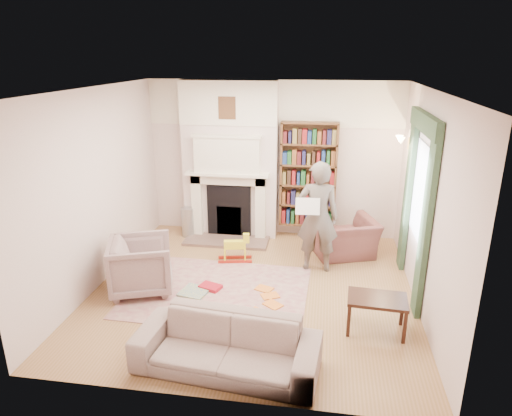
% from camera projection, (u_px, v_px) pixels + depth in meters
% --- Properties ---
extents(floor, '(4.50, 4.50, 0.00)m').
position_uv_depth(floor, '(253.00, 289.00, 6.59)').
color(floor, olive).
rests_on(floor, ground).
extents(ceiling, '(4.50, 4.50, 0.00)m').
position_uv_depth(ceiling, '(253.00, 89.00, 5.69)').
color(ceiling, white).
rests_on(ceiling, wall_back).
extents(wall_back, '(4.50, 0.00, 4.50)m').
position_uv_depth(wall_back, '(273.00, 160.00, 8.24)').
color(wall_back, silver).
rests_on(wall_back, floor).
extents(wall_front, '(4.50, 0.00, 4.50)m').
position_uv_depth(wall_front, '(213.00, 271.00, 4.04)').
color(wall_front, silver).
rests_on(wall_front, floor).
extents(wall_left, '(0.00, 4.50, 4.50)m').
position_uv_depth(wall_left, '(97.00, 189.00, 6.47)').
color(wall_left, silver).
rests_on(wall_left, floor).
extents(wall_right, '(0.00, 4.50, 4.50)m').
position_uv_depth(wall_right, '(427.00, 204.00, 5.81)').
color(wall_right, silver).
rests_on(wall_right, floor).
extents(fireplace, '(1.70, 0.58, 2.80)m').
position_uv_depth(fireplace, '(230.00, 161.00, 8.17)').
color(fireplace, silver).
rests_on(fireplace, floor).
extents(bookcase, '(1.00, 0.24, 1.85)m').
position_uv_depth(bookcase, '(308.00, 175.00, 8.10)').
color(bookcase, brown).
rests_on(bookcase, floor).
extents(window, '(0.02, 0.90, 1.30)m').
position_uv_depth(window, '(421.00, 192.00, 6.17)').
color(window, silver).
rests_on(window, wall_right).
extents(curtain_left, '(0.07, 0.32, 2.40)m').
position_uv_depth(curtain_left, '(426.00, 227.00, 5.60)').
color(curtain_left, '#2E4830').
rests_on(curtain_left, floor).
extents(curtain_right, '(0.07, 0.32, 2.40)m').
position_uv_depth(curtain_right, '(408.00, 194.00, 6.91)').
color(curtain_right, '#2E4830').
rests_on(curtain_right, floor).
extents(pelmet, '(0.09, 1.70, 0.24)m').
position_uv_depth(pelmet, '(425.00, 123.00, 5.88)').
color(pelmet, '#2E4830').
rests_on(pelmet, wall_right).
extents(wall_sconce, '(0.20, 0.24, 0.24)m').
position_uv_depth(wall_sconce, '(397.00, 143.00, 7.09)').
color(wall_sconce, gold).
rests_on(wall_sconce, wall_right).
extents(rug, '(2.57, 2.00, 0.01)m').
position_uv_depth(rug, '(218.00, 291.00, 6.51)').
color(rug, '#B9AC8C').
rests_on(rug, floor).
extents(armchair_reading, '(1.21, 1.13, 0.64)m').
position_uv_depth(armchair_reading, '(344.00, 237.00, 7.59)').
color(armchair_reading, '#552E2D').
rests_on(armchair_reading, floor).
extents(armchair_left, '(1.09, 1.07, 0.78)m').
position_uv_depth(armchair_left, '(141.00, 265.00, 6.44)').
color(armchair_left, '#A29685').
rests_on(armchair_left, floor).
extents(sofa, '(2.03, 0.95, 0.57)m').
position_uv_depth(sofa, '(227.00, 346.00, 4.84)').
color(sofa, '#A69E89').
rests_on(sofa, floor).
extents(man_reading, '(0.66, 0.45, 1.74)m').
position_uv_depth(man_reading, '(318.00, 217.00, 6.92)').
color(man_reading, '#5A5048').
rests_on(man_reading, floor).
extents(newspaper, '(0.36, 0.12, 0.24)m').
position_uv_depth(newspaper, '(308.00, 206.00, 6.68)').
color(newspaper, white).
rests_on(newspaper, man_reading).
extents(coffee_table, '(0.73, 0.50, 0.45)m').
position_uv_depth(coffee_table, '(376.00, 314.00, 5.53)').
color(coffee_table, black).
rests_on(coffee_table, floor).
extents(paraffin_heater, '(0.24, 0.24, 0.55)m').
position_uv_depth(paraffin_heater, '(188.00, 222.00, 8.41)').
color(paraffin_heater, '#A4A7AB').
rests_on(paraffin_heater, floor).
extents(rocking_horse, '(0.58, 0.32, 0.48)m').
position_uv_depth(rocking_horse, '(235.00, 248.00, 7.38)').
color(rocking_horse, yellow).
rests_on(rocking_horse, rug).
extents(board_game, '(0.45, 0.45, 0.03)m').
position_uv_depth(board_game, '(194.00, 292.00, 6.45)').
color(board_game, '#DAC54D').
rests_on(board_game, rug).
extents(game_box_lid, '(0.35, 0.29, 0.05)m').
position_uv_depth(game_box_lid, '(210.00, 287.00, 6.57)').
color(game_box_lid, '#A51221').
rests_on(game_box_lid, rug).
extents(comic_annuals, '(0.51, 0.93, 0.02)m').
position_uv_depth(comic_annuals, '(265.00, 300.00, 6.25)').
color(comic_annuals, red).
rests_on(comic_annuals, rug).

